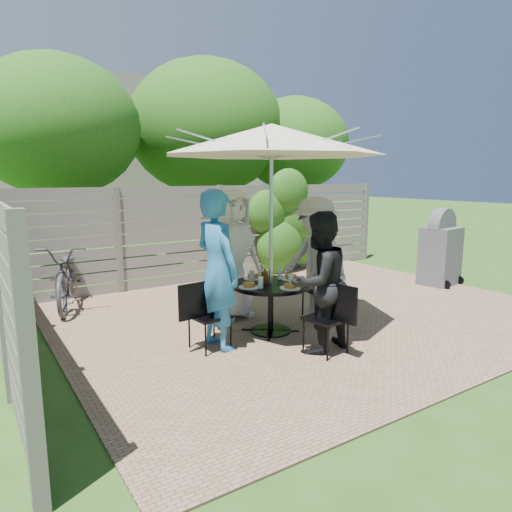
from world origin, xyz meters
TOP-DOWN VIEW (x-y plane):
  - backyard_envelope at (0.09, 10.29)m, footprint 60.00×60.00m
  - patio_table at (-0.98, -0.11)m, footprint 1.12×1.12m
  - umbrella at (-0.98, -0.11)m, footprint 3.03×3.03m
  - chair_back at (-1.09, 0.85)m, footprint 0.50×0.72m
  - person_back at (-1.07, 0.71)m, footprint 0.97×0.69m
  - chair_left at (-1.93, -0.23)m, footprint 0.63×0.45m
  - person_left at (-1.80, -0.21)m, footprint 0.53×0.73m
  - chair_front at (-0.86, -1.07)m, footprint 0.47×0.65m
  - person_front at (-0.88, -0.94)m, footprint 0.86×0.71m
  - chair_right at (-0.02, -0.00)m, footprint 0.61×0.41m
  - person_right at (-0.15, -0.02)m, footprint 0.78×1.20m
  - plate_back at (-1.02, 0.24)m, footprint 0.26×0.26m
  - plate_left at (-1.33, -0.16)m, footprint 0.26×0.26m
  - plate_front at (-0.93, -0.47)m, footprint 0.26×0.26m
  - plate_right at (-0.62, -0.07)m, footprint 0.26×0.26m
  - plate_extra at (-0.76, -0.39)m, footprint 0.24×0.24m
  - glass_back at (-1.11, 0.13)m, footprint 0.07×0.07m
  - glass_left at (-1.22, -0.25)m, footprint 0.07×0.07m
  - glass_front at (-0.84, -0.36)m, footprint 0.07×0.07m
  - glass_right at (-0.73, 0.02)m, footprint 0.07×0.07m
  - syrup_jug at (-1.04, -0.07)m, footprint 0.09×0.09m
  - coffee_cup at (-0.90, 0.12)m, footprint 0.08×0.08m
  - bicycle at (-2.92, 2.60)m, footprint 1.23×2.05m
  - bbq_grill at (3.19, 0.34)m, footprint 0.78×0.65m

SIDE VIEW (x-z plane):
  - chair_right at x=-0.02m, z-range -0.17..0.67m
  - chair_left at x=-1.93m, z-range -0.17..0.67m
  - chair_front at x=-0.86m, z-range -0.17..0.69m
  - chair_back at x=-1.09m, z-range -0.20..0.79m
  - patio_table at x=-0.98m, z-range 0.13..0.79m
  - bicycle at x=-2.92m, z-range 0.00..1.02m
  - bbq_grill at x=3.19m, z-range -0.06..1.38m
  - plate_back at x=-1.02m, z-range 0.65..0.72m
  - plate_left at x=-1.33m, z-range 0.65..0.72m
  - plate_front at x=-0.93m, z-range 0.65..0.72m
  - plate_right at x=-0.62m, z-range 0.65..0.72m
  - plate_extra at x=-0.76m, z-range 0.65..0.72m
  - coffee_cup at x=-0.90m, z-range 0.66..0.78m
  - glass_back at x=-1.11m, z-range 0.66..0.80m
  - glass_left at x=-1.22m, z-range 0.66..0.80m
  - glass_front at x=-0.84m, z-range 0.66..0.80m
  - glass_right at x=-0.73m, z-range 0.66..0.80m
  - syrup_jug at x=-1.04m, z-range 0.66..0.82m
  - person_front at x=-0.88m, z-range 0.00..1.64m
  - person_right at x=-0.15m, z-range 0.00..1.75m
  - person_back at x=-1.07m, z-range 0.00..1.86m
  - person_left at x=-1.80m, z-range 0.00..1.88m
  - umbrella at x=-0.98m, z-range 1.13..3.78m
  - backyard_envelope at x=0.09m, z-range 0.11..5.11m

